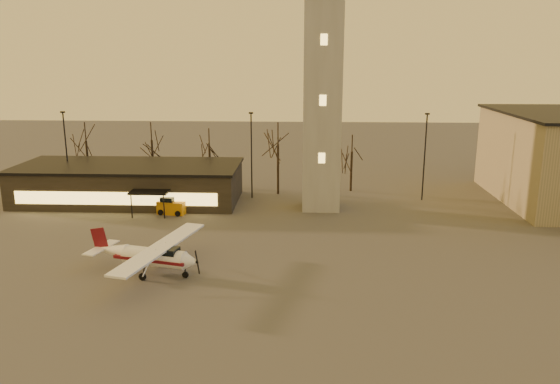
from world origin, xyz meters
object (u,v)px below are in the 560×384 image
Objects in this scene: control_tower at (323,57)px; cessna_rear at (157,260)px; terminal at (130,183)px; service_cart at (172,207)px.

control_tower is 27.99m from cessna_rear.
terminal reaches higher than service_cart.
service_cart is (-15.95, -2.99, -15.61)m from control_tower.
cessna_rear reaches higher than service_cart.
control_tower is at bearing -5.15° from terminal.
control_tower is 26.24m from terminal.
control_tower reaches higher than terminal.
cessna_rear is at bearing -69.41° from service_cart.
terminal reaches higher than cessna_rear.
service_cart is (6.04, -4.97, -1.45)m from terminal.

